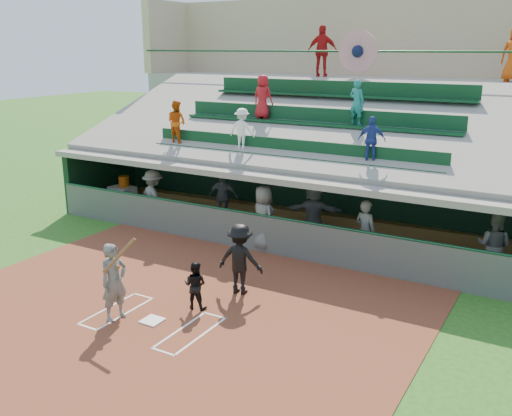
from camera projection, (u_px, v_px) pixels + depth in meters
The scene contains 20 objects.
ground at pixel (152, 322), 12.36m from camera, with size 100.00×100.00×0.00m, color #265919.
dirt_slab at pixel (167, 313), 12.78m from camera, with size 11.00×9.00×0.02m, color brown.
home_plate at pixel (152, 321), 12.35m from camera, with size 0.43×0.43×0.03m, color white.
batters_box_chalk at pixel (152, 321), 12.36m from camera, with size 2.65×1.85×0.01m.
dugout_floor at pixel (291, 235), 17.99m from camera, with size 16.00×3.50×0.04m, color #99978B.
concourse_slab at pixel (367, 136), 22.99m from camera, with size 20.00×3.00×4.60m, color gray.
grandstand at pixel (339, 148), 20.51m from camera, with size 20.40×10.40×7.80m.
batter_at_plate at pixel (114, 282), 12.25m from camera, with size 0.90×0.77×1.95m.
catcher at pixel (195, 285), 12.85m from camera, with size 0.54×0.42×1.11m, color black.
home_umpire at pixel (240, 259), 13.58m from camera, with size 1.11×0.64×1.73m, color black.
dugout_bench at pixel (313, 218), 18.99m from camera, with size 14.47×0.43×0.43m, color olive.
white_table at pixel (123, 197), 21.00m from camera, with size 0.89×0.67×0.78m, color silver.
water_cooler at pixel (124, 181), 20.89m from camera, with size 0.38×0.38×0.38m, color #DC5A0C.
dugout_player_a at pixel (154, 198), 18.71m from camera, with size 1.20×0.69×1.86m, color #545752.
dugout_player_b at pixel (223, 197), 19.20m from camera, with size 1.00×0.42×1.71m, color #60645E.
dugout_player_c at pixel (263, 218), 16.51m from camera, with size 0.92×0.60×1.89m, color #51534F.
dugout_player_d at pixel (314, 213), 17.18m from camera, with size 1.68×0.53×1.81m, color #61645F.
dugout_player_e at pixel (365, 232), 15.40m from camera, with size 0.65×0.43×1.79m, color #545652.
dugout_player_f at pixel (494, 246), 14.38m from camera, with size 0.85×0.66×1.75m, color #585B56.
concourse_staff_a at pixel (322, 51), 22.69m from camera, with size 1.17×0.49×2.00m, color red.
Camera 1 is at (7.56, -8.60, 5.75)m, focal length 40.00 mm.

